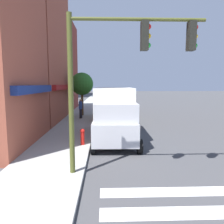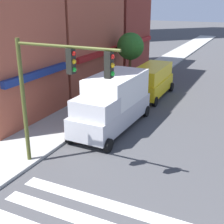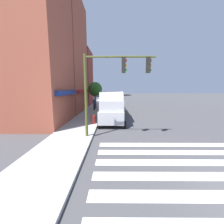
{
  "view_description": "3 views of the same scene",
  "coord_description": "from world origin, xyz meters",
  "px_view_note": "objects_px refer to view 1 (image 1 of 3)",
  "views": [
    {
      "loc": [
        -1.82,
        5.26,
        3.26
      ],
      "look_at": [
        14.28,
        4.7,
        1.2
      ],
      "focal_mm": 35.0,
      "sensor_mm": 36.0,
      "label": 1
    },
    {
      "loc": [
        -4.08,
        -2.46,
        7.07
      ],
      "look_at": [
        10.83,
        4.7,
        1.0
      ],
      "focal_mm": 50.0,
      "sensor_mm": 36.0,
      "label": 2
    },
    {
      "loc": [
        -4.29,
        4.6,
        3.39
      ],
      "look_at": [
        10.83,
        4.7,
        1.0
      ],
      "focal_mm": 24.0,
      "sensor_mm": 36.0,
      "label": 3
    }
  ],
  "objects_px": {
    "street_tree": "(82,84)",
    "fire_hydrant": "(82,136)",
    "traffic_signal": "(122,60)",
    "box_truck_silver": "(114,113)",
    "pedestrian_blue_shirt": "(81,108)",
    "van_yellow": "(111,106)"
  },
  "relations": [
    {
      "from": "traffic_signal",
      "to": "street_tree",
      "type": "xyz_separation_m",
      "value": [
        14.56,
        2.84,
        -0.8
      ]
    },
    {
      "from": "van_yellow",
      "to": "fire_hydrant",
      "type": "height_order",
      "value": "van_yellow"
    },
    {
      "from": "van_yellow",
      "to": "street_tree",
      "type": "distance_m",
      "value": 4.24
    },
    {
      "from": "box_truck_silver",
      "to": "street_tree",
      "type": "bearing_deg",
      "value": 18.05
    },
    {
      "from": "van_yellow",
      "to": "pedestrian_blue_shirt",
      "type": "height_order",
      "value": "van_yellow"
    },
    {
      "from": "fire_hydrant",
      "to": "pedestrian_blue_shirt",
      "type": "bearing_deg",
      "value": 6.67
    },
    {
      "from": "box_truck_silver",
      "to": "pedestrian_blue_shirt",
      "type": "distance_m",
      "value": 7.72
    },
    {
      "from": "box_truck_silver",
      "to": "street_tree",
      "type": "distance_m",
      "value": 9.85
    },
    {
      "from": "street_tree",
      "to": "box_truck_silver",
      "type": "bearing_deg",
      "value": -163.24
    },
    {
      "from": "van_yellow",
      "to": "fire_hydrant",
      "type": "bearing_deg",
      "value": 167.58
    },
    {
      "from": "pedestrian_blue_shirt",
      "to": "fire_hydrant",
      "type": "distance_m",
      "value": 8.98
    },
    {
      "from": "pedestrian_blue_shirt",
      "to": "box_truck_silver",
      "type": "bearing_deg",
      "value": -22.01
    },
    {
      "from": "box_truck_silver",
      "to": "van_yellow",
      "type": "height_order",
      "value": "box_truck_silver"
    },
    {
      "from": "fire_hydrant",
      "to": "street_tree",
      "type": "distance_m",
      "value": 11.37
    },
    {
      "from": "box_truck_silver",
      "to": "pedestrian_blue_shirt",
      "type": "height_order",
      "value": "box_truck_silver"
    },
    {
      "from": "van_yellow",
      "to": "pedestrian_blue_shirt",
      "type": "relative_size",
      "value": 2.85
    },
    {
      "from": "fire_hydrant",
      "to": "box_truck_silver",
      "type": "bearing_deg",
      "value": -44.92
    },
    {
      "from": "traffic_signal",
      "to": "box_truck_silver",
      "type": "height_order",
      "value": "traffic_signal"
    },
    {
      "from": "pedestrian_blue_shirt",
      "to": "street_tree",
      "type": "xyz_separation_m",
      "value": [
        2.09,
        0.06,
        2.19
      ]
    },
    {
      "from": "street_tree",
      "to": "fire_hydrant",
      "type": "bearing_deg",
      "value": -174.29
    },
    {
      "from": "fire_hydrant",
      "to": "van_yellow",
      "type": "bearing_deg",
      "value": -11.3
    },
    {
      "from": "box_truck_silver",
      "to": "van_yellow",
      "type": "xyz_separation_m",
      "value": [
        6.8,
        -0.0,
        -0.3
      ]
    }
  ]
}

